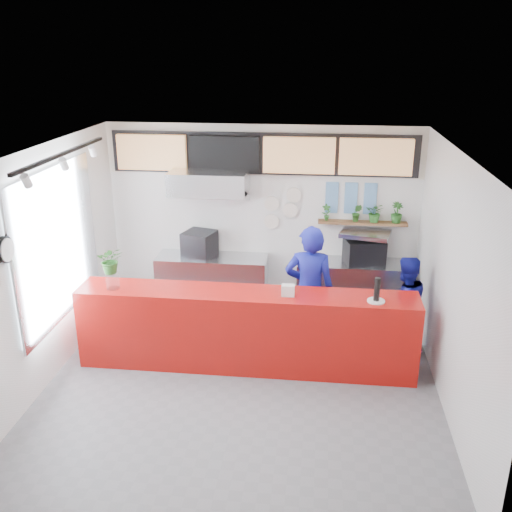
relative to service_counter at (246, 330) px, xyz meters
The scene contains 46 objects.
floor 0.68m from the service_counter, 90.00° to the right, with size 5.00×5.00×0.00m, color slate.
ceiling 2.48m from the service_counter, 90.00° to the right, with size 5.00×5.00×0.00m, color silver.
wall_back 2.30m from the service_counter, 90.00° to the left, with size 5.00×5.00×0.00m, color white.
wall_left 2.70m from the service_counter, behind, with size 5.00×5.00×0.00m, color white.
wall_right 2.70m from the service_counter, ahead, with size 5.00×5.00×0.00m, color white.
service_counter is the anchor object (origin of this frame).
cream_band 2.93m from the service_counter, 90.00° to the left, with size 5.00×0.02×0.80m, color beige.
prep_bench 1.97m from the service_counter, 113.96° to the left, with size 1.80×0.60×0.90m, color #B2B5BA.
panini_oven 2.13m from the service_counter, 118.94° to the left, with size 0.46×0.46×0.42m, color black.
extraction_hood 2.50m from the service_counter, 114.57° to the left, with size 1.20×0.70×0.35m, color #B2B5BA.
hood_lip 2.38m from the service_counter, 114.57° to the left, with size 1.20×0.70×0.08m, color #B2B5BA.
right_bench 2.35m from the service_counter, 50.19° to the left, with size 1.80×0.60×0.90m, color #B2B5BA.
espresso_machine 2.49m from the service_counter, 47.65° to the left, with size 0.60×0.43×0.38m, color black.
espresso_tray 2.57m from the service_counter, 47.65° to the left, with size 0.74×0.51×0.07m, color #A2A4A9.
herb_shelf 2.73m from the service_counter, 51.34° to the left, with size 1.40×0.18×0.04m, color brown.
menu_board_far_left 3.31m from the service_counter, 131.47° to the left, with size 1.10×0.10×0.55m, color tan.
menu_board_mid_left 2.88m from the service_counter, 106.59° to the left, with size 1.10×0.10×0.55m, color black.
menu_board_mid_right 2.87m from the service_counter, 73.94° to the left, with size 1.10×0.10×0.55m, color tan.
menu_board_far_right 3.30m from the service_counter, 48.86° to the left, with size 1.10×0.10×0.55m, color tan.
soffit 2.87m from the service_counter, 90.00° to the left, with size 4.80×0.04×0.65m, color black.
window_pane 2.73m from the service_counter, behind, with size 0.04×2.20×1.90m, color silver.
window_frame 2.71m from the service_counter, behind, with size 0.03×2.30×2.00m, color #B2B5BA.
wall_clock_rim 3.16m from the service_counter, 152.15° to the right, with size 0.30×0.30×0.05m, color black.
wall_clock_face 3.14m from the service_counter, 151.85° to the right, with size 0.26×0.26×0.02m, color white.
track_rail 3.21m from the service_counter, 169.22° to the right, with size 0.05×2.40×0.04m, color black.
dec_plate_a 2.40m from the service_counter, 85.86° to the left, with size 0.24×0.24×0.03m, color silver.
dec_plate_b 2.39m from the service_counter, 77.74° to the left, with size 0.24×0.24×0.03m, color silver.
dec_plate_c 2.26m from the service_counter, 85.86° to the left, with size 0.24×0.24×0.03m, color silver.
dec_plate_d 2.52m from the service_counter, 76.42° to the left, with size 0.24×0.24×0.03m, color silver.
photo_frame_a 2.76m from the service_counter, 62.13° to the left, with size 0.20×0.02×0.25m, color #598CBF.
photo_frame_b 2.90m from the service_counter, 56.06° to the left, with size 0.20×0.02×0.25m, color #598CBF.
photo_frame_c 3.05m from the service_counter, 50.74° to the left, with size 0.20×0.02×0.25m, color #598CBF.
photo_frame_d 2.64m from the service_counter, 62.13° to the left, with size 0.20×0.02×0.25m, color #598CBF.
photo_frame_e 2.78m from the service_counter, 56.06° to the left, with size 0.20×0.02×0.25m, color #598CBF.
photo_frame_f 2.94m from the service_counter, 50.74° to the left, with size 0.20×0.02×0.25m, color #598CBF.
staff_center 1.04m from the service_counter, 31.22° to the left, with size 0.69×0.45×1.88m, color navy.
staff_right 2.24m from the service_counter, 16.84° to the left, with size 0.70×0.55×1.44m, color navy.
herb_a 2.50m from the service_counter, 62.83° to the left, with size 0.14×0.10×0.27m, color #275D20.
herb_b 2.74m from the service_counter, 53.08° to the left, with size 0.16×0.13×0.28m, color #275D20.
herb_c 2.91m from the service_counter, 48.21° to the left, with size 0.28×0.24×0.31m, color #275D20.
herb_d 3.13m from the service_counter, 43.38° to the left, with size 0.18×0.16×0.33m, color #275D20.
glass_vase 1.89m from the service_counter, behind, with size 0.18×0.18×0.22m, color silver.
basil_vase 2.01m from the service_counter, behind, with size 0.33×0.28×0.36m, color #275D20.
napkin_holder 0.84m from the service_counter, ahead, with size 0.17×0.10×0.15m, color silver.
white_plate 1.76m from the service_counter, ahead, with size 0.22×0.22×0.02m, color silver.
pepper_mill 1.82m from the service_counter, ahead, with size 0.08×0.08×0.30m, color black.
Camera 1 is at (0.92, -6.36, 4.13)m, focal length 40.00 mm.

